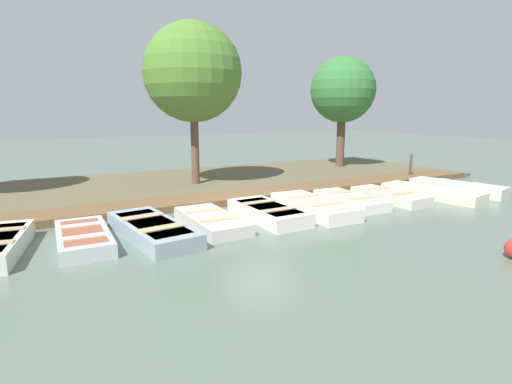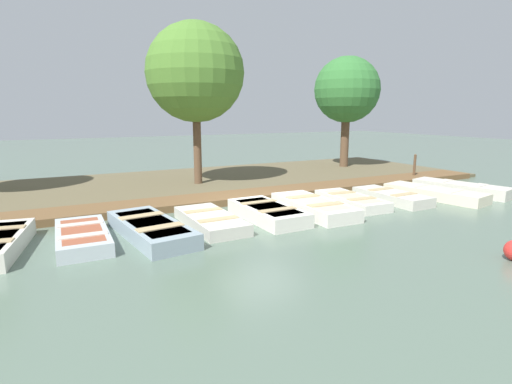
% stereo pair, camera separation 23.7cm
% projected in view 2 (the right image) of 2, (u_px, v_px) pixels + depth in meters
% --- Properties ---
extents(ground_plane, '(80.00, 80.00, 0.00)m').
position_uv_depth(ground_plane, '(258.00, 210.00, 12.33)').
color(ground_plane, '#566B5B').
extents(shore_bank, '(8.00, 24.00, 0.14)m').
position_uv_depth(shore_bank, '(202.00, 183.00, 16.67)').
color(shore_bank, brown).
rests_on(shore_bank, ground_plane).
extents(dock_walkway, '(1.44, 22.72, 0.22)m').
position_uv_depth(dock_walkway, '(237.00, 197.00, 13.68)').
color(dock_walkway, brown).
rests_on(dock_walkway, ground_plane).
extents(rowboat_2, '(2.67, 1.14, 0.34)m').
position_uv_depth(rowboat_2, '(82.00, 236.00, 9.17)').
color(rowboat_2, '#B2BCC1').
rests_on(rowboat_2, ground_plane).
extents(rowboat_3, '(3.42, 1.60, 0.40)m').
position_uv_depth(rowboat_3, '(151.00, 229.00, 9.67)').
color(rowboat_3, '#8C9EA8').
rests_on(rowboat_3, ground_plane).
extents(rowboat_4, '(2.76, 1.18, 0.33)m').
position_uv_depth(rowboat_4, '(210.00, 220.00, 10.54)').
color(rowboat_4, beige).
rests_on(rowboat_4, ground_plane).
extents(rowboat_5, '(2.79, 1.27, 0.41)m').
position_uv_depth(rowboat_5, '(268.00, 212.00, 11.22)').
color(rowboat_5, silver).
rests_on(rowboat_5, ground_plane).
extents(rowboat_6, '(3.20, 1.32, 0.40)m').
position_uv_depth(rowboat_6, '(313.00, 206.00, 11.95)').
color(rowboat_6, silver).
rests_on(rowboat_6, ground_plane).
extents(rowboat_7, '(2.79, 1.22, 0.33)m').
position_uv_depth(rowboat_7, '(351.00, 200.00, 12.94)').
color(rowboat_7, silver).
rests_on(rowboat_7, ground_plane).
extents(rowboat_8, '(2.72, 1.10, 0.35)m').
position_uv_depth(rowboat_8, '(391.00, 196.00, 13.47)').
color(rowboat_8, beige).
rests_on(rowboat_8, ground_plane).
extents(rowboat_9, '(3.54, 1.70, 0.37)m').
position_uv_depth(rowboat_9, '(434.00, 193.00, 13.99)').
color(rowboat_9, beige).
rests_on(rowboat_9, ground_plane).
extents(rowboat_10, '(3.43, 1.68, 0.41)m').
position_uv_depth(rowboat_10, '(461.00, 188.00, 14.80)').
color(rowboat_10, beige).
rests_on(rowboat_10, ground_plane).
extents(mooring_post_far, '(0.11, 0.11, 1.16)m').
position_uv_depth(mooring_post_far, '(414.00, 167.00, 17.63)').
color(mooring_post_far, brown).
rests_on(mooring_post_far, ground_plane).
extents(park_tree_left, '(3.78, 3.78, 6.35)m').
position_uv_depth(park_tree_left, '(195.00, 73.00, 15.33)').
color(park_tree_left, brown).
rests_on(park_tree_left, ground_plane).
extents(park_tree_center, '(3.34, 3.34, 5.77)m').
position_uv_depth(park_tree_center, '(347.00, 90.00, 20.43)').
color(park_tree_center, brown).
rests_on(park_tree_center, ground_plane).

